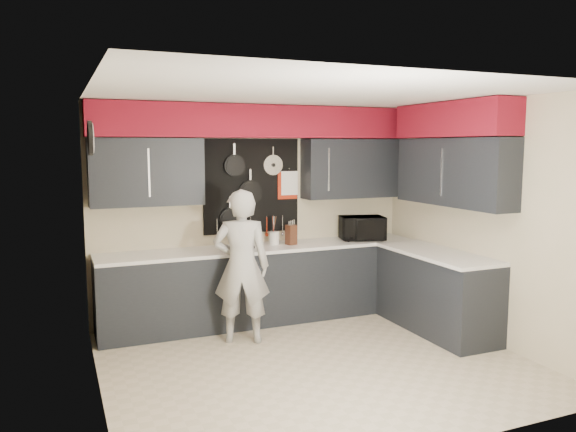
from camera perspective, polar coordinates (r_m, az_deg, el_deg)
name	(u,v)px	position (r m, az deg, el deg)	size (l,w,h in m)	color
ground	(315,362)	(5.70, 2.78, -14.64)	(4.00, 4.00, 0.00)	#C1B296
back_wall_assembly	(260,155)	(6.78, -2.90, 6.25)	(4.00, 0.36, 2.60)	beige
right_wall_assembly	(457,161)	(6.52, 16.79, 5.33)	(0.36, 3.50, 2.60)	beige
left_wall_assembly	(96,242)	(4.86, -18.96, -2.48)	(0.05, 3.50, 2.60)	beige
base_cabinets	(312,286)	(6.73, 2.44, -7.11)	(3.95, 2.20, 0.92)	black
microwave	(362,228)	(7.24, 7.54, -1.22)	(0.54, 0.37, 0.30)	black
knife_block	(291,235)	(6.82, 0.32, -1.92)	(0.11, 0.11, 0.24)	#3D1D13
utensil_crock	(274,238)	(6.84, -1.41, -2.25)	(0.12, 0.12, 0.16)	silver
coffee_maker	(246,234)	(6.68, -4.26, -1.82)	(0.21, 0.24, 0.30)	black
person	(241,266)	(6.06, -4.75, -5.12)	(0.61, 0.40, 1.66)	#B1B0AE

